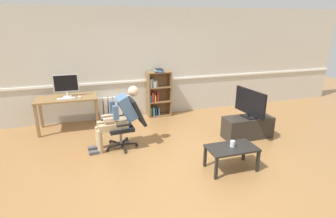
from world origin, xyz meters
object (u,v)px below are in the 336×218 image
object	(u,v)px
coffee_table	(232,150)
bookshelf	(158,94)
computer_desk	(67,102)
computer_mouse	(79,97)
radiator	(116,108)
drinking_glass	(233,144)
office_chair	(128,121)
imac_monitor	(66,84)
person_seated	(118,116)
keyboard	(66,99)
tv_screen	(250,103)
tv_stand	(247,127)

from	to	relation	value
coffee_table	bookshelf	bearing A→B (deg)	98.90
computer_desk	computer_mouse	xyz separation A→B (m)	(0.28, -0.12, 0.12)
radiator	drinking_glass	xyz separation A→B (m)	(1.55, -3.03, 0.17)
office_chair	drinking_glass	world-z (taller)	office_chair
imac_monitor	computer_mouse	distance (m)	0.42
computer_desk	person_seated	size ratio (longest dim) A/B	1.08
bookshelf	drinking_glass	size ratio (longest dim) A/B	11.73
computer_mouse	coffee_table	xyz separation A→B (m)	(2.36, -2.53, -0.42)
office_chair	drinking_glass	xyz separation A→B (m)	(1.50, -1.37, -0.07)
keyboard	radiator	bearing A→B (deg)	25.77
computer_desk	radiator	xyz separation A→B (m)	(1.10, 0.39, -0.37)
computer_mouse	tv_screen	distance (m)	3.67
keyboard	radiator	xyz separation A→B (m)	(1.10, 0.53, -0.48)
computer_desk	computer_mouse	distance (m)	0.32
keyboard	person_seated	world-z (taller)	person_seated
imac_monitor	coffee_table	bearing A→B (deg)	-46.16
coffee_table	drinking_glass	size ratio (longest dim) A/B	7.70
computer_mouse	bookshelf	size ratio (longest dim) A/B	0.08
office_chair	tv_screen	world-z (taller)	tv_screen
radiator	person_seated	size ratio (longest dim) A/B	0.67
keyboard	tv_stand	size ratio (longest dim) A/B	0.35
radiator	coffee_table	bearing A→B (deg)	-63.12
radiator	coffee_table	distance (m)	3.41
keyboard	office_chair	size ratio (longest dim) A/B	0.38
office_chair	person_seated	xyz separation A→B (m)	(-0.18, -0.02, 0.13)
radiator	office_chair	distance (m)	1.68
imac_monitor	radiator	distance (m)	1.35
tv_screen	person_seated	bearing A→B (deg)	76.61
bookshelf	drinking_glass	bearing A→B (deg)	-80.83
imac_monitor	person_seated	distance (m)	1.72
bookshelf	office_chair	xyz separation A→B (m)	(-1.02, -1.57, -0.07)
office_chair	person_seated	size ratio (longest dim) A/B	0.80
computer_desk	tv_screen	size ratio (longest dim) A/B	1.50
imac_monitor	bookshelf	bearing A→B (deg)	5.64
radiator	person_seated	distance (m)	1.72
tv_stand	tv_screen	distance (m)	0.54
person_seated	coffee_table	distance (m)	2.17
tv_screen	coffee_table	xyz separation A→B (m)	(-0.99, -1.04, -0.41)
bookshelf	radiator	xyz separation A→B (m)	(-1.08, 0.10, -0.31)
radiator	tv_screen	size ratio (longest dim) A/B	0.93
keyboard	computer_mouse	bearing A→B (deg)	4.09
computer_desk	computer_mouse	bearing A→B (deg)	-23.37
coffee_table	tv_screen	bearing A→B (deg)	46.33
computer_mouse	person_seated	distance (m)	1.37
computer_desk	keyboard	world-z (taller)	keyboard
computer_desk	tv_screen	distance (m)	3.97
imac_monitor	tv_screen	xyz separation A→B (m)	(3.61, -1.69, -0.28)
imac_monitor	computer_mouse	size ratio (longest dim) A/B	5.33
computer_desk	keyboard	size ratio (longest dim) A/B	3.59
keyboard	office_chair	distance (m)	1.64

